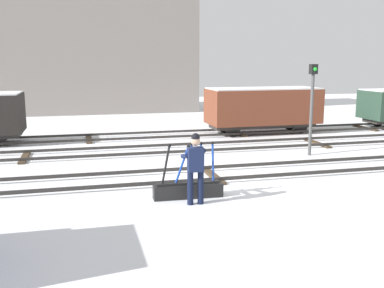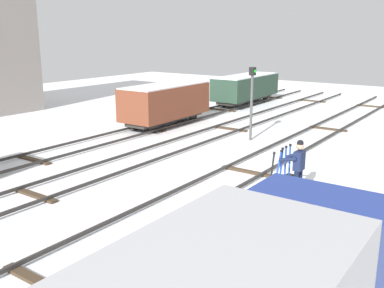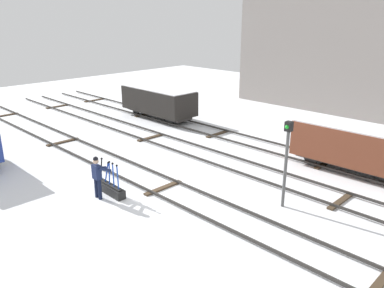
% 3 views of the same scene
% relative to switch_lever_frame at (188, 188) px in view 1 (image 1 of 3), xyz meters
% --- Properties ---
extents(ground_plane, '(60.00, 60.00, 0.00)m').
position_rel_switch_lever_frame_xyz_m(ground_plane, '(1.22, 1.84, -0.25)').
color(ground_plane, white).
extents(track_main_line, '(44.00, 1.94, 0.18)m').
position_rel_switch_lever_frame_xyz_m(track_main_line, '(1.22, 1.84, -0.14)').
color(track_main_line, '#2D2B28').
rests_on(track_main_line, ground_plane).
extents(track_siding_near, '(44.00, 1.94, 0.18)m').
position_rel_switch_lever_frame_xyz_m(track_siding_near, '(1.22, 5.98, -0.14)').
color(track_siding_near, '#2D2B28').
rests_on(track_siding_near, ground_plane).
extents(track_siding_far, '(44.00, 1.94, 0.18)m').
position_rel_switch_lever_frame_xyz_m(track_siding_far, '(1.22, 9.35, -0.15)').
color(track_siding_far, '#2D2B28').
rests_on(track_siding_far, ground_plane).
extents(switch_lever_frame, '(1.81, 0.41, 1.45)m').
position_rel_switch_lever_frame_xyz_m(switch_lever_frame, '(0.00, 0.00, 0.00)').
color(switch_lever_frame, black).
rests_on(switch_lever_frame, ground_plane).
extents(rail_worker, '(0.55, 0.69, 1.77)m').
position_rel_switch_lever_frame_xyz_m(rail_worker, '(0.05, -0.54, 0.75)').
color(rail_worker, '#111831').
rests_on(rail_worker, ground_plane).
extents(signal_post, '(0.24, 0.32, 3.37)m').
position_rel_switch_lever_frame_xyz_m(signal_post, '(5.65, 4.03, 1.84)').
color(signal_post, '#4C4C4C').
rests_on(signal_post, ground_plane).
extents(apartment_building, '(13.84, 5.11, 11.16)m').
position_rel_switch_lever_frame_xyz_m(apartment_building, '(-1.43, 21.40, 5.33)').
color(apartment_building, gray).
rests_on(apartment_building, ground_plane).
extents(freight_car_back_track, '(5.44, 2.21, 2.21)m').
position_rel_switch_lever_frame_xyz_m(freight_car_back_track, '(6.01, 9.35, 1.03)').
color(freight_car_back_track, '#2D2B28').
rests_on(freight_car_back_track, ground_plane).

